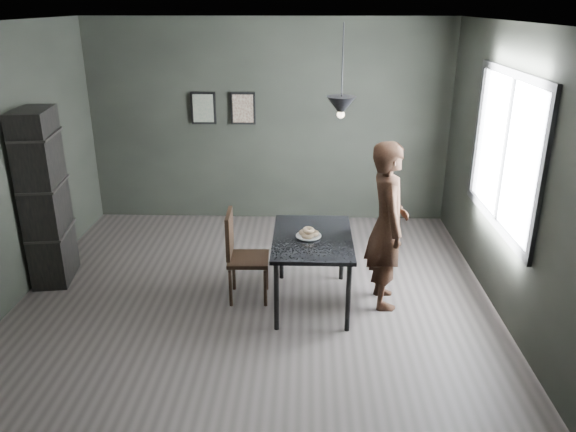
{
  "coord_description": "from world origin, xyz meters",
  "views": [
    {
      "loc": [
        0.53,
        -5.23,
        2.97
      ],
      "look_at": [
        0.35,
        0.05,
        0.95
      ],
      "focal_mm": 35.0,
      "sensor_mm": 36.0,
      "label": 1
    }
  ],
  "objects_px": {
    "white_plate": "(309,236)",
    "woman": "(387,225)",
    "wood_chair": "(240,250)",
    "shelf_unit": "(45,198)",
    "pendant_lamp": "(341,106)",
    "cafe_table": "(312,244)"
  },
  "relations": [
    {
      "from": "wood_chair",
      "to": "shelf_unit",
      "type": "distance_m",
      "value": 2.24
    },
    {
      "from": "cafe_table",
      "to": "wood_chair",
      "type": "height_order",
      "value": "wood_chair"
    },
    {
      "from": "woman",
      "to": "wood_chair",
      "type": "relative_size",
      "value": 1.79
    },
    {
      "from": "cafe_table",
      "to": "pendant_lamp",
      "type": "distance_m",
      "value": 1.41
    },
    {
      "from": "woman",
      "to": "wood_chair",
      "type": "distance_m",
      "value": 1.54
    },
    {
      "from": "white_plate",
      "to": "wood_chair",
      "type": "xyz_separation_m",
      "value": [
        -0.71,
        0.09,
        -0.2
      ]
    },
    {
      "from": "wood_chair",
      "to": "cafe_table",
      "type": "bearing_deg",
      "value": -7.43
    },
    {
      "from": "cafe_table",
      "to": "shelf_unit",
      "type": "relative_size",
      "value": 0.62
    },
    {
      "from": "cafe_table",
      "to": "shelf_unit",
      "type": "height_order",
      "value": "shelf_unit"
    },
    {
      "from": "cafe_table",
      "to": "wood_chair",
      "type": "bearing_deg",
      "value": 174.41
    },
    {
      "from": "white_plate",
      "to": "wood_chair",
      "type": "relative_size",
      "value": 0.24
    },
    {
      "from": "woman",
      "to": "pendant_lamp",
      "type": "bearing_deg",
      "value": 80.23
    },
    {
      "from": "woman",
      "to": "pendant_lamp",
      "type": "relative_size",
      "value": 2.0
    },
    {
      "from": "pendant_lamp",
      "to": "cafe_table",
      "type": "bearing_deg",
      "value": -158.2
    },
    {
      "from": "white_plate",
      "to": "pendant_lamp",
      "type": "distance_m",
      "value": 1.33
    },
    {
      "from": "woman",
      "to": "cafe_table",
      "type": "bearing_deg",
      "value": 90.11
    },
    {
      "from": "woman",
      "to": "white_plate",
      "type": "bearing_deg",
      "value": 90.97
    },
    {
      "from": "white_plate",
      "to": "shelf_unit",
      "type": "distance_m",
      "value": 2.93
    },
    {
      "from": "white_plate",
      "to": "woman",
      "type": "height_order",
      "value": "woman"
    },
    {
      "from": "wood_chair",
      "to": "pendant_lamp",
      "type": "xyz_separation_m",
      "value": [
        1.0,
        0.03,
        1.5
      ]
    },
    {
      "from": "shelf_unit",
      "to": "pendant_lamp",
      "type": "bearing_deg",
      "value": -15.04
    },
    {
      "from": "white_plate",
      "to": "woman",
      "type": "xyz_separation_m",
      "value": [
        0.79,
        0.05,
        0.11
      ]
    }
  ]
}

